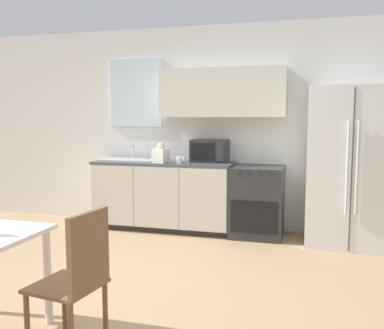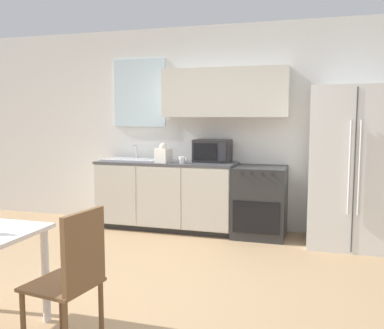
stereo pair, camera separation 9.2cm
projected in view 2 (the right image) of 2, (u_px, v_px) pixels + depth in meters
ground_plane at (133, 290)px, 3.71m from camera, size 12.00×12.00×0.00m
wall_back at (206, 123)px, 5.77m from camera, size 12.00×0.38×2.70m
kitchen_counter at (167, 195)px, 5.72m from camera, size 1.86×0.62×0.91m
oven_range at (260, 202)px, 5.35m from camera, size 0.64×0.64×0.88m
refrigerator at (352, 167)px, 4.93m from camera, size 0.95×0.80×1.85m
kitchen_sink at (132, 159)px, 5.82m from camera, size 0.73×0.41×0.21m
microwave at (212, 151)px, 5.59m from camera, size 0.47×0.32×0.30m
coffee_mug at (182, 160)px, 5.42m from camera, size 0.11×0.08×0.09m
grocery_bag_0 at (163, 154)px, 5.53m from camera, size 0.22×0.20×0.25m
dining_chair_side at (74, 272)px, 2.67m from camera, size 0.45×0.45×0.93m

